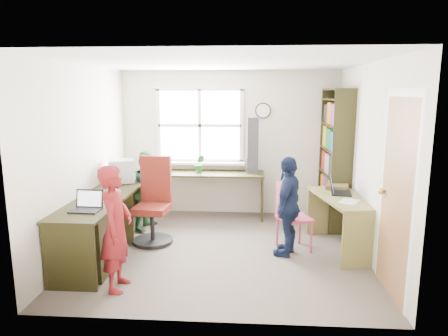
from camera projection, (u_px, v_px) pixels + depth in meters
The scene contains 19 objects.
room at pixel (224, 157), 5.14m from camera, with size 3.64×3.44×2.44m.
l_desk at pixel (117, 221), 4.99m from camera, with size 2.38×2.95×0.75m.
right_desk at pixel (343, 211), 5.20m from camera, with size 0.80×1.32×0.71m.
bookshelf at pixel (335, 161), 6.14m from camera, with size 0.30×1.02×2.10m.
swivel_chair at pixel (154, 206), 5.49m from camera, with size 0.60×0.60×1.18m.
wooden_chair at pixel (290, 214), 5.17m from camera, with size 0.49×0.49×0.89m.
crt_monitor at pixel (121, 171), 5.77m from camera, with size 0.43×0.41×0.34m.
laptop_left at pixel (87, 205), 4.44m from camera, with size 0.33×0.28×0.22m.
laptop_right at pixel (337, 189), 5.34m from camera, with size 0.35×0.40×0.24m.
speaker_a at pixel (114, 182), 5.43m from camera, with size 0.12×0.12×0.19m.
speaker_b at pixel (129, 173), 6.03m from camera, with size 0.11×0.11×0.19m.
cd_tower at pixel (252, 146), 6.44m from camera, with size 0.19×0.17×0.90m.
game_box at pixel (337, 187), 5.60m from camera, with size 0.36×0.36×0.06m.
paper_a at pixel (94, 202), 4.77m from camera, with size 0.22×0.31×0.00m.
paper_b at pixel (349, 201), 4.95m from camera, with size 0.32×0.35×0.00m.
potted_plant at pixel (200, 164), 6.50m from camera, with size 0.16×0.13×0.30m, color #2B6C30.
person_red at pixel (116, 228), 4.11m from camera, with size 0.48×0.32×1.32m, color maroon.
person_green at pixel (149, 190), 6.02m from camera, with size 0.58×0.45×1.18m, color #296731.
person_navy at pixel (288, 206), 5.01m from camera, with size 0.74×0.31×1.27m, color #121C39.
Camera 1 is at (0.34, -4.97, 2.03)m, focal length 32.00 mm.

